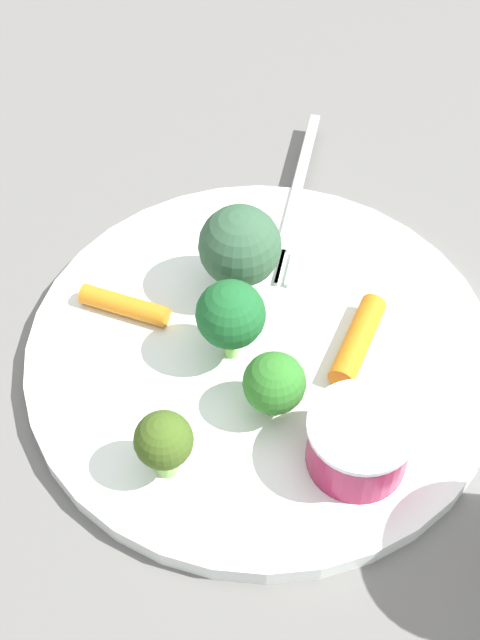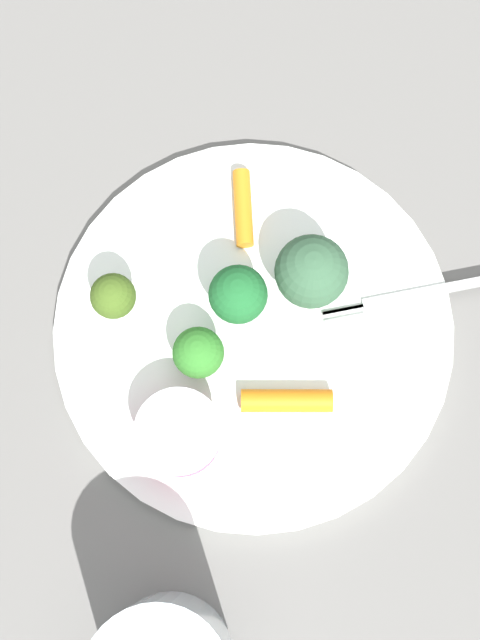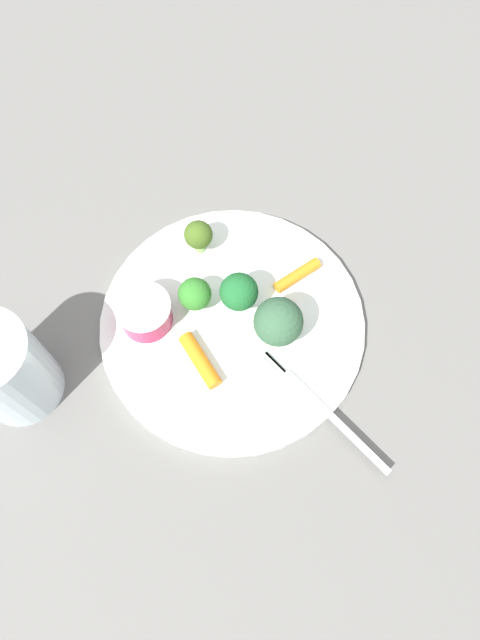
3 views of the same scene
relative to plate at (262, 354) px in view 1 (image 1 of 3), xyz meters
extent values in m
plane|color=#64625F|center=(0.00, 0.00, -0.01)|extent=(2.40, 2.40, 0.00)
cylinder|color=white|center=(0.00, 0.00, 0.00)|extent=(0.27, 0.27, 0.01)
cylinder|color=#9C1942|center=(-0.06, -0.06, 0.02)|extent=(0.05, 0.05, 0.03)
cylinder|color=silver|center=(-0.06, -0.06, 0.04)|extent=(0.05, 0.05, 0.00)
cylinder|color=#86C45D|center=(-0.01, 0.02, 0.02)|extent=(0.01, 0.01, 0.02)
sphere|color=#1C5E2A|center=(-0.01, 0.02, 0.04)|extent=(0.04, 0.04, 0.04)
cylinder|color=#8EBF62|center=(-0.09, 0.03, 0.01)|extent=(0.01, 0.01, 0.02)
sphere|color=#3F5C1D|center=(-0.09, 0.03, 0.03)|extent=(0.03, 0.03, 0.03)
cylinder|color=#8ABC64|center=(-0.04, -0.01, 0.01)|extent=(0.01, 0.01, 0.01)
sphere|color=#2F7527|center=(-0.04, -0.01, 0.03)|extent=(0.03, 0.03, 0.03)
cylinder|color=#84BC5E|center=(0.04, 0.02, 0.02)|extent=(0.01, 0.01, 0.02)
sphere|color=#33583C|center=(0.04, 0.02, 0.04)|extent=(0.05, 0.05, 0.05)
cylinder|color=orange|center=(0.01, 0.08, 0.01)|extent=(0.02, 0.06, 0.01)
cylinder|color=orange|center=(0.01, -0.05, 0.01)|extent=(0.06, 0.03, 0.02)
cube|color=#B2B6B4|center=(0.14, 0.00, 0.01)|extent=(0.13, 0.01, 0.00)
cube|color=#B2B6B4|center=(0.06, -0.01, 0.01)|extent=(0.03, 0.00, 0.00)
cube|color=#B2B6B4|center=(0.06, 0.00, 0.01)|extent=(0.03, 0.00, 0.00)
cube|color=#B2B6B4|center=(0.06, 0.00, 0.01)|extent=(0.03, 0.00, 0.00)
cube|color=#B2B6B4|center=(0.06, 0.00, 0.01)|extent=(0.03, 0.00, 0.00)
camera|label=1|loc=(-0.30, -0.05, 0.42)|focal=50.45mm
camera|label=2|loc=(-0.04, -0.13, 0.60)|focal=51.41mm
camera|label=3|loc=(0.17, -0.15, 0.54)|focal=32.14mm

